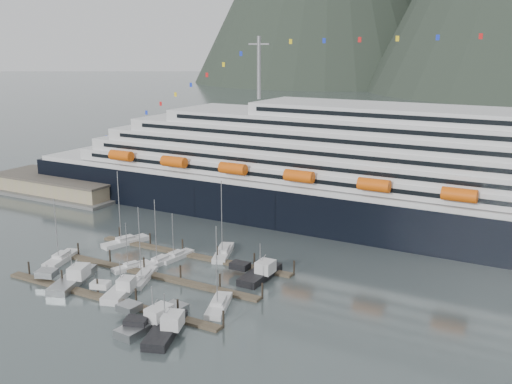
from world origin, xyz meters
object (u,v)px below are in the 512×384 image
sailboat_b (160,262)px  sailboat_c (131,267)px  cruise_ship (406,184)px  sailboat_h (219,306)px  sailboat_a (61,259)px  sailboat_f (176,257)px  trawler_d (164,328)px  trawler_c (152,319)px  warehouse (60,186)px  trawler_b (121,290)px  trawler_a (72,278)px  trawler_e (259,273)px  sailboat_g (223,253)px  sailboat_d (143,278)px  sailboat_e (125,242)px

sailboat_b → sailboat_c: 6.10m
cruise_ship → sailboat_h: 61.23m
sailboat_a → sailboat_f: 24.01m
trawler_d → trawler_c: bearing=45.9°
cruise_ship → warehouse: cruise_ship is taller
trawler_b → trawler_a: bearing=74.9°
sailboat_a → cruise_ship: bearing=-62.8°
trawler_e → sailboat_f: bearing=86.9°
sailboat_h → trawler_a: sailboat_h is taller
sailboat_g → trawler_b: bearing=147.2°
trawler_d → sailboat_d: bearing=28.1°
sailboat_c → sailboat_d: 6.81m
trawler_a → trawler_b: bearing=-106.5°
sailboat_c → trawler_d: 29.99m
sailboat_b → trawler_d: sailboat_b is taller
trawler_a → trawler_c: bearing=-123.2°
sailboat_d → sailboat_h: size_ratio=0.98×
sailboat_a → sailboat_h: size_ratio=0.92×
sailboat_d → trawler_b: size_ratio=1.38×
warehouse → sailboat_b: (64.02, -32.84, -1.82)m
sailboat_c → sailboat_g: bearing=-16.8°
sailboat_b → sailboat_f: sailboat_b is taller
sailboat_c → sailboat_g: 19.92m
sailboat_b → trawler_a: size_ratio=1.01×
sailboat_g → sailboat_h: size_ratio=1.10×
sailboat_h → trawler_a: (-30.49, -4.24, 0.49)m
sailboat_b → trawler_a: (-8.14, -16.51, 0.52)m
sailboat_f → trawler_a: size_ratio=0.74×
sailboat_c → trawler_d: bearing=-109.6°
sailboat_g → trawler_a: sailboat_g is taller
sailboat_c → trawler_d: (23.16, -19.04, 0.55)m
sailboat_b → sailboat_h: sailboat_h is taller
sailboat_a → sailboat_h: 41.50m
sailboat_a → sailboat_c: (15.78, 3.79, -0.06)m
sailboat_c → sailboat_h: size_ratio=0.65×
sailboat_b → sailboat_d: size_ratio=0.94×
sailboat_e → trawler_c: sailboat_e is taller
sailboat_e → trawler_b: 28.61m
sailboat_d → trawler_a: (-10.79, -7.93, 0.52)m
sailboat_a → sailboat_b: size_ratio=1.00×
sailboat_f → cruise_ship: bearing=-35.4°
sailboat_d → warehouse: bearing=36.7°
cruise_ship → sailboat_h: cruise_ship is taller
sailboat_c → sailboat_e: 16.11m
cruise_ship → sailboat_c: bearing=-129.0°
trawler_b → trawler_e: 26.53m
warehouse → cruise_ship: bearing=7.2°
sailboat_a → sailboat_g: sailboat_g is taller
sailboat_c → trawler_b: size_ratio=0.92×
sailboat_d → trawler_c: size_ratio=1.07×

